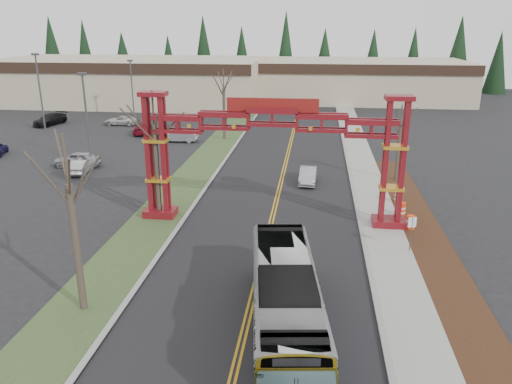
# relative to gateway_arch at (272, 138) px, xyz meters

# --- Properties ---
(road) EXTENTS (12.00, 110.00, 0.02)m
(road) POSITION_rel_gateway_arch_xyz_m (-0.00, 7.00, -5.97)
(road) COLOR black
(road) RESTS_ON ground
(lane_line_left) EXTENTS (0.12, 100.00, 0.01)m
(lane_line_left) POSITION_rel_gateway_arch_xyz_m (-0.12, 7.00, -5.96)
(lane_line_left) COLOR #C38C16
(lane_line_left) RESTS_ON road
(lane_line_right) EXTENTS (0.12, 100.00, 0.01)m
(lane_line_right) POSITION_rel_gateway_arch_xyz_m (0.12, 7.00, -5.96)
(lane_line_right) COLOR #C38C16
(lane_line_right) RESTS_ON road
(curb_right) EXTENTS (0.30, 110.00, 0.15)m
(curb_right) POSITION_rel_gateway_arch_xyz_m (6.15, 7.00, -5.91)
(curb_right) COLOR gray
(curb_right) RESTS_ON ground
(sidewalk_right) EXTENTS (2.60, 110.00, 0.14)m
(sidewalk_right) POSITION_rel_gateway_arch_xyz_m (7.60, 7.00, -5.91)
(sidewalk_right) COLOR gray
(sidewalk_right) RESTS_ON ground
(landscape_strip) EXTENTS (2.60, 50.00, 0.12)m
(landscape_strip) POSITION_rel_gateway_arch_xyz_m (10.20, -8.00, -5.92)
(landscape_strip) COLOR black
(landscape_strip) RESTS_ON ground
(grass_median) EXTENTS (4.00, 110.00, 0.08)m
(grass_median) POSITION_rel_gateway_arch_xyz_m (-8.00, 7.00, -5.94)
(grass_median) COLOR #304422
(grass_median) RESTS_ON ground
(curb_left) EXTENTS (0.30, 110.00, 0.15)m
(curb_left) POSITION_rel_gateway_arch_xyz_m (-6.15, 7.00, -5.91)
(curb_left) COLOR gray
(curb_left) RESTS_ON ground
(gateway_arch) EXTENTS (18.20, 1.60, 8.90)m
(gateway_arch) POSITION_rel_gateway_arch_xyz_m (0.00, 0.00, 0.00)
(gateway_arch) COLOR #5D0C0E
(gateway_arch) RESTS_ON ground
(retail_building_west) EXTENTS (46.00, 22.30, 7.50)m
(retail_building_west) POSITION_rel_gateway_arch_xyz_m (-30.00, 53.96, -2.22)
(retail_building_west) COLOR #BCAB90
(retail_building_west) RESTS_ON ground
(retail_building_east) EXTENTS (38.00, 20.30, 7.00)m
(retail_building_east) POSITION_rel_gateway_arch_xyz_m (10.00, 61.95, -2.47)
(retail_building_east) COLOR #BCAB90
(retail_building_east) RESTS_ON ground
(conifer_treeline) EXTENTS (116.10, 5.60, 13.00)m
(conifer_treeline) POSITION_rel_gateway_arch_xyz_m (0.25, 74.00, 0.50)
(conifer_treeline) COLOR black
(conifer_treeline) RESTS_ON ground
(transit_bus) EXTENTS (4.23, 12.06, 3.29)m
(transit_bus) POSITION_rel_gateway_arch_xyz_m (1.80, -13.28, -4.34)
(transit_bus) COLOR #ADB1B5
(transit_bus) RESTS_ON ground
(silver_sedan) EXTENTS (1.54, 4.09, 1.33)m
(silver_sedan) POSITION_rel_gateway_arch_xyz_m (2.33, 9.37, -5.32)
(silver_sedan) COLOR #A5A8AD
(silver_sedan) RESTS_ON ground
(parked_car_near_a) EXTENTS (4.51, 1.95, 1.51)m
(parked_car_near_a) POSITION_rel_gateway_arch_xyz_m (-19.97, 11.84, -5.23)
(parked_car_near_a) COLOR #A1A2A9
(parked_car_near_a) RESTS_ON ground
(parked_car_near_b) EXTENTS (1.90, 4.01, 1.27)m
(parked_car_near_b) POSITION_rel_gateway_arch_xyz_m (-18.68, 9.94, -5.35)
(parked_car_near_b) COLOR silver
(parked_car_near_b) RESTS_ON ground
(parked_car_mid_a) EXTENTS (2.59, 4.85, 1.34)m
(parked_car_mid_a) POSITION_rel_gateway_arch_xyz_m (-18.89, 27.60, -5.31)
(parked_car_mid_a) COLOR maroon
(parked_car_mid_a) RESTS_ON ground
(parked_car_far_a) EXTENTS (4.55, 1.73, 1.48)m
(parked_car_far_a) POSITION_rel_gateway_arch_xyz_m (-13.13, 23.72, -5.24)
(parked_car_far_a) COLOR #B3B5BB
(parked_car_far_a) RESTS_ON ground
(parked_car_far_b) EXTENTS (4.48, 2.13, 1.24)m
(parked_car_far_b) POSITION_rel_gateway_arch_xyz_m (-23.76, 32.83, -5.36)
(parked_car_far_b) COLOR silver
(parked_car_far_b) RESTS_ON ground
(parked_car_far_c) EXTENTS (3.22, 5.63, 1.54)m
(parked_car_far_c) POSITION_rel_gateway_arch_xyz_m (-33.46, 31.74, -5.21)
(parked_car_far_c) COLOR black
(parked_car_far_c) RESTS_ON ground
(bare_tree_median_near) EXTENTS (3.49, 3.49, 8.67)m
(bare_tree_median_near) POSITION_rel_gateway_arch_xyz_m (-8.00, -12.42, 0.34)
(bare_tree_median_near) COLOR #382D26
(bare_tree_median_near) RESTS_ON ground
(bare_tree_median_mid) EXTENTS (3.52, 3.52, 9.00)m
(bare_tree_median_mid) POSITION_rel_gateway_arch_xyz_m (-8.00, -0.18, 0.65)
(bare_tree_median_mid) COLOR #382D26
(bare_tree_median_mid) RESTS_ON ground
(bare_tree_median_far) EXTENTS (3.37, 3.37, 8.28)m
(bare_tree_median_far) POSITION_rel_gateway_arch_xyz_m (-8.00, 25.65, 0.04)
(bare_tree_median_far) COLOR #382D26
(bare_tree_median_far) RESTS_ON ground
(bare_tree_right_far) EXTENTS (2.95, 2.95, 6.73)m
(bare_tree_right_far) POSITION_rel_gateway_arch_xyz_m (10.00, 10.79, -1.22)
(bare_tree_right_far) COLOR #382D26
(bare_tree_right_far) RESTS_ON ground
(light_pole_near) EXTENTS (0.78, 0.39, 8.95)m
(light_pole_near) POSITION_rel_gateway_arch_xyz_m (-18.57, 11.95, -0.81)
(light_pole_near) COLOR #3F3F44
(light_pole_near) RESTS_ON ground
(light_pole_mid) EXTENTS (0.84, 0.42, 9.74)m
(light_pole_mid) POSITION_rel_gateway_arch_xyz_m (-32.24, 28.11, -0.35)
(light_pole_mid) COLOR #3F3F44
(light_pole_mid) RESTS_ON ground
(light_pole_far) EXTENTS (0.74, 0.37, 8.48)m
(light_pole_far) POSITION_rel_gateway_arch_xyz_m (-23.15, 36.37, -1.08)
(light_pole_far) COLOR #3F3F44
(light_pole_far) RESTS_ON ground
(street_sign) EXTENTS (0.51, 0.21, 2.30)m
(street_sign) POSITION_rel_gateway_arch_xyz_m (8.74, -4.06, -4.33)
(street_sign) COLOR #3F3F44
(street_sign) RESTS_ON ground
(barrel_south) EXTENTS (0.57, 0.57, 1.05)m
(barrel_south) POSITION_rel_gateway_arch_xyz_m (9.39, -0.47, -5.46)
(barrel_south) COLOR #F63F0D
(barrel_south) RESTS_ON ground
(barrel_mid) EXTENTS (0.58, 0.58, 1.08)m
(barrel_mid) POSITION_rel_gateway_arch_xyz_m (9.15, 1.99, -5.44)
(barrel_mid) COLOR #F63F0D
(barrel_mid) RESTS_ON ground
(barrel_north) EXTENTS (0.60, 0.60, 1.11)m
(barrel_north) POSITION_rel_gateway_arch_xyz_m (9.36, 4.79, -5.43)
(barrel_north) COLOR #F63F0D
(barrel_north) RESTS_ON ground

